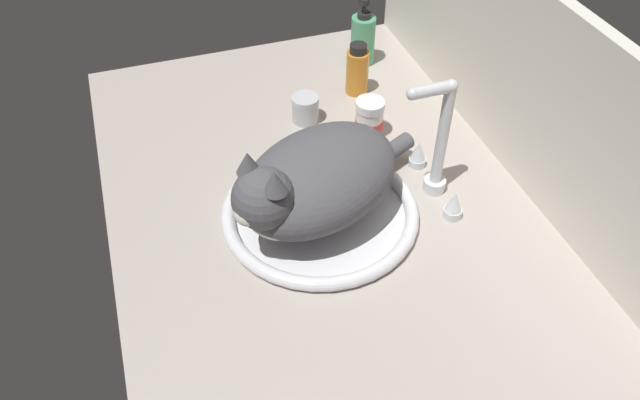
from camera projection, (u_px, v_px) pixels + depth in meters
countertop at (319, 209)px, 109.98cm from camera, size 111.56×71.92×3.00cm
backsplash_wall at (523, 91)px, 106.60cm from camera, size 111.56×2.40×37.15cm
sink_basin at (320, 212)px, 105.83cm from camera, size 33.80×33.80×2.39cm
faucet at (437, 152)px, 105.26cm from camera, size 17.42×9.65×23.13cm
cat at (312, 182)px, 99.19cm from camera, size 30.98×39.04×17.07cm
metal_jar at (305, 109)px, 124.48cm from camera, size 5.53×5.53×5.57cm
amber_bottle at (357, 70)px, 130.12cm from camera, size 4.77×4.77×11.32cm
soap_pump_bottle at (363, 39)px, 138.19cm from camera, size 5.38×5.38×15.56cm
pill_bottle at (369, 119)px, 120.51cm from camera, size 5.64×5.64×7.86cm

